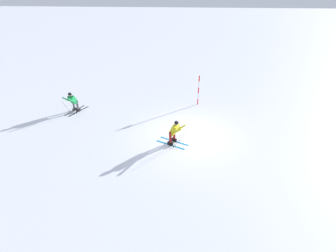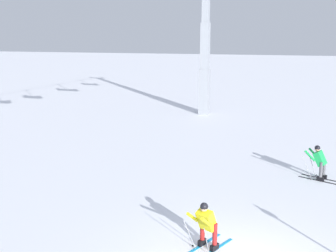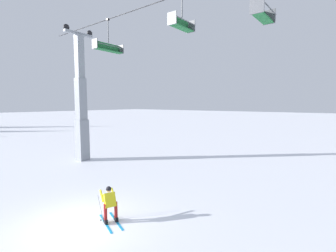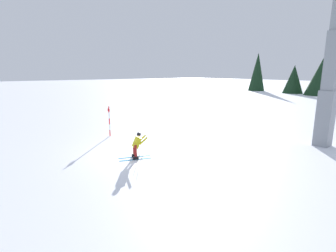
{
  "view_description": "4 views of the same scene",
  "coord_description": "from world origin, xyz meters",
  "px_view_note": "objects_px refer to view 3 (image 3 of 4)",
  "views": [
    {
      "loc": [
        -0.32,
        11.42,
        6.9
      ],
      "look_at": [
        0.88,
        2.75,
        2.0
      ],
      "focal_mm": 25.57,
      "sensor_mm": 36.0,
      "label": 1
    },
    {
      "loc": [
        -8.99,
        -1.35,
        5.6
      ],
      "look_at": [
        0.06,
        1.86,
        3.51
      ],
      "focal_mm": 43.39,
      "sensor_mm": 36.0,
      "label": 2
    },
    {
      "loc": [
        8.17,
        -4.64,
        4.64
      ],
      "look_at": [
        1.59,
        3.73,
        3.63
      ],
      "focal_mm": 25.47,
      "sensor_mm": 36.0,
      "label": 3
    },
    {
      "loc": [
        7.54,
        11.89,
        4.41
      ],
      "look_at": [
        0.71,
        3.48,
        2.11
      ],
      "focal_mm": 27.38,
      "sensor_mm": 36.0,
      "label": 4
    }
  ],
  "objects_px": {
    "chairlift_seat_second": "(181,23)",
    "chairlift_seat_middle": "(262,11)",
    "lift_tower_near": "(81,107)",
    "chairlift_seat_nearest": "(108,47)",
    "skier_carving_main": "(110,202)"
  },
  "relations": [
    {
      "from": "chairlift_seat_nearest",
      "to": "chairlift_seat_second",
      "type": "height_order",
      "value": "same"
    },
    {
      "from": "chairlift_seat_second",
      "to": "skier_carving_main",
      "type": "bearing_deg",
      "value": -87.54
    },
    {
      "from": "skier_carving_main",
      "to": "chairlift_seat_middle",
      "type": "distance_m",
      "value": 10.13
    },
    {
      "from": "chairlift_seat_nearest",
      "to": "chairlift_seat_middle",
      "type": "xyz_separation_m",
      "value": [
        10.42,
        -0.0,
        0.01
      ]
    },
    {
      "from": "chairlift_seat_second",
      "to": "chairlift_seat_middle",
      "type": "height_order",
      "value": "same"
    },
    {
      "from": "chairlift_seat_nearest",
      "to": "chairlift_seat_middle",
      "type": "bearing_deg",
      "value": -0.0
    },
    {
      "from": "lift_tower_near",
      "to": "chairlift_seat_middle",
      "type": "bearing_deg",
      "value": -0.0
    },
    {
      "from": "chairlift_seat_second",
      "to": "chairlift_seat_nearest",
      "type": "bearing_deg",
      "value": 180.0
    },
    {
      "from": "lift_tower_near",
      "to": "chairlift_seat_middle",
      "type": "distance_m",
      "value": 14.61
    },
    {
      "from": "lift_tower_near",
      "to": "chairlift_seat_second",
      "type": "distance_m",
      "value": 10.79
    },
    {
      "from": "chairlift_seat_nearest",
      "to": "chairlift_seat_middle",
      "type": "distance_m",
      "value": 10.42
    },
    {
      "from": "skier_carving_main",
      "to": "lift_tower_near",
      "type": "relative_size",
      "value": 0.16
    },
    {
      "from": "chairlift_seat_nearest",
      "to": "chairlift_seat_second",
      "type": "bearing_deg",
      "value": 0.0
    },
    {
      "from": "lift_tower_near",
      "to": "chairlift_seat_nearest",
      "type": "xyz_separation_m",
      "value": [
        3.57,
        0.0,
        4.21
      ]
    },
    {
      "from": "skier_carving_main",
      "to": "chairlift_seat_nearest",
      "type": "distance_m",
      "value": 11.3
    }
  ]
}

